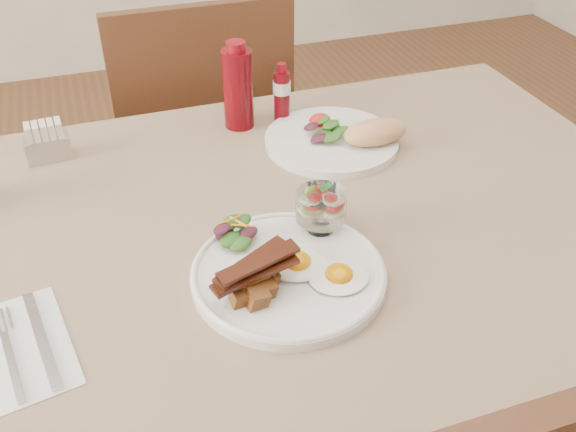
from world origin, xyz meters
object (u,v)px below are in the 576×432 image
object	(u,v)px
table	(281,261)
ketchup_bottle	(238,88)
main_plate	(288,275)
fruit_cup	(321,206)
sugar_caddy	(47,143)
chair_far	(202,146)
hot_sauce_bottle	(282,94)
second_plate	(342,137)

from	to	relation	value
table	ketchup_bottle	bearing A→B (deg)	86.20
main_plate	fruit_cup	distance (m)	0.12
table	sugar_caddy	distance (m)	0.49
chair_far	fruit_cup	world-z (taller)	chair_far
main_plate	sugar_caddy	xyz separation A→B (m)	(-0.31, 0.46, 0.02)
ketchup_bottle	hot_sauce_bottle	distance (m)	0.09
fruit_cup	ketchup_bottle	world-z (taller)	ketchup_bottle
chair_far	fruit_cup	bearing A→B (deg)	-86.60
table	chair_far	xyz separation A→B (m)	(0.00, 0.66, -0.14)
ketchup_bottle	main_plate	bearing A→B (deg)	-96.91
second_plate	hot_sauce_bottle	xyz separation A→B (m)	(-0.08, 0.13, 0.04)
main_plate	hot_sauce_bottle	bearing A→B (deg)	72.65
main_plate	sugar_caddy	size ratio (longest dim) A/B	3.41
chair_far	hot_sauce_bottle	distance (m)	0.46
ketchup_bottle	hot_sauce_bottle	size ratio (longest dim) A/B	1.40
main_plate	fruit_cup	world-z (taller)	fruit_cup
second_plate	sugar_caddy	bearing A→B (deg)	166.02
fruit_cup	second_plate	world-z (taller)	fruit_cup
chair_far	ketchup_bottle	distance (m)	0.46
chair_far	ketchup_bottle	world-z (taller)	chair_far
main_plate	ketchup_bottle	world-z (taller)	ketchup_bottle
second_plate	sugar_caddy	xyz separation A→B (m)	(-0.53, 0.13, 0.01)
fruit_cup	sugar_caddy	bearing A→B (deg)	135.37
table	fruit_cup	world-z (taller)	fruit_cup
main_plate	ketchup_bottle	size ratio (longest dim) A/B	1.60
table	ketchup_bottle	distance (m)	0.37
main_plate	hot_sauce_bottle	distance (m)	0.48
chair_far	sugar_caddy	world-z (taller)	chair_far
fruit_cup	main_plate	bearing A→B (deg)	-135.63
main_plate	sugar_caddy	world-z (taller)	sugar_caddy
table	fruit_cup	bearing A→B (deg)	-55.56
chair_far	sugar_caddy	xyz separation A→B (m)	(-0.35, -0.34, 0.26)
hot_sauce_bottle	chair_far	bearing A→B (deg)	107.37
chair_far	sugar_caddy	size ratio (longest dim) A/B	11.32
main_plate	sugar_caddy	distance (m)	0.56
chair_far	main_plate	world-z (taller)	chair_far
chair_far	sugar_caddy	distance (m)	0.55
fruit_cup	hot_sauce_bottle	distance (m)	0.39
fruit_cup	chair_far	bearing A→B (deg)	93.40
second_plate	sugar_caddy	size ratio (longest dim) A/B	3.19
fruit_cup	ketchup_bottle	size ratio (longest dim) A/B	0.45
table	fruit_cup	xyz separation A→B (m)	(0.04, -0.06, 0.15)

